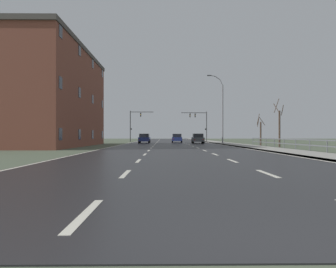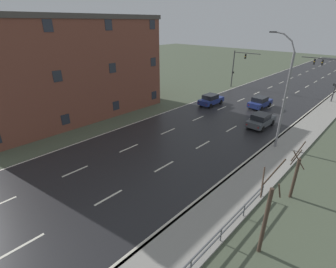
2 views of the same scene
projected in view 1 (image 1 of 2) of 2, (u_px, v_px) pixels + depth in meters
name	position (u px, v px, depth m)	size (l,w,h in m)	color
ground_plane	(171.00, 144.00, 51.16)	(160.00, 160.00, 0.12)	#4C5642
road_asphalt_strip	(169.00, 142.00, 63.15)	(14.00, 120.00, 0.03)	#232326
sidewalk_right	(212.00, 142.00, 63.27)	(3.00, 120.00, 0.12)	gray
guardrail	(310.00, 143.00, 24.10)	(0.07, 30.85, 1.00)	#515459
street_lamp_midground	(222.00, 110.00, 47.42)	(2.37, 0.24, 10.22)	slate
traffic_signal_right	(200.00, 121.00, 67.49)	(5.42, 0.36, 6.30)	#38383A
traffic_signal_left	(134.00, 122.00, 65.62)	(4.81, 0.36, 6.33)	#38383A
car_mid_centre	(198.00, 138.00, 51.23)	(1.90, 4.14, 1.57)	#474C51
car_near_left	(177.00, 138.00, 57.64)	(1.92, 4.15, 1.57)	navy
car_far_right	(144.00, 138.00, 53.86)	(1.88, 4.12, 1.57)	navy
brick_building	(44.00, 97.00, 38.50)	(10.33, 22.40, 11.67)	brown
bare_tree_mid	(279.00, 126.00, 35.32)	(0.97, 1.21, 5.40)	#423328
bare_tree_far	(260.00, 132.00, 40.93)	(0.97, 0.99, 4.08)	#423328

